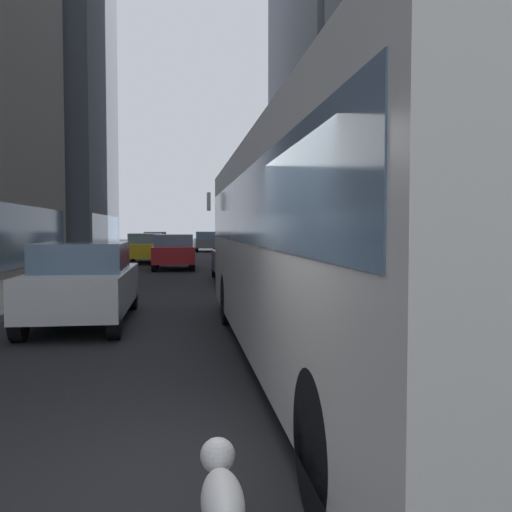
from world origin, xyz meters
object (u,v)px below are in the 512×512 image
car_yellow_taxi (145,248)px  car_white_van (84,283)px  car_grey_wagon (206,241)px  car_blue_hatchback (239,258)px  transit_bus (332,238)px  car_red_coupe (174,251)px  car_silver_sedan (156,242)px  dalmatian_dog (222,500)px

car_yellow_taxi → car_white_van: 20.24m
car_grey_wagon → car_blue_hatchback: bearing=-90.0°
transit_bus → car_yellow_taxi: 24.60m
car_red_coupe → car_silver_sedan: (-1.60, 18.31, -0.00)m
car_yellow_taxi → dalmatian_dog: size_ratio=4.72×
transit_bus → dalmatian_dog: 5.35m
car_silver_sedan → transit_bus: bearing=-83.9°
car_grey_wagon → dalmatian_dog: car_grey_wagon is taller
car_blue_hatchback → car_silver_sedan: 25.11m
car_grey_wagon → transit_bus: bearing=-90.0°
car_red_coupe → car_white_van: (-1.60, -15.09, 0.00)m
transit_bus → car_silver_sedan: (-4.00, 37.42, -0.96)m
car_grey_wagon → car_white_van: bearing=-96.5°
car_red_coupe → car_silver_sedan: same height
transit_bus → car_red_coupe: 19.28m
car_red_coupe → car_blue_hatchback: (2.40, -6.47, 0.00)m
transit_bus → car_yellow_taxi: transit_bus is taller
car_grey_wagon → car_white_van: (-4.00, -35.34, 0.00)m
transit_bus → car_grey_wagon: size_ratio=2.70×
car_white_van → car_red_coupe: bearing=83.9°
car_yellow_taxi → car_white_van: same height
dalmatian_dog → transit_bus: bearing=68.7°
dalmatian_dog → car_silver_sedan: bearing=92.9°
car_yellow_taxi → car_white_van: (0.00, -20.24, -0.00)m
car_yellow_taxi → car_blue_hatchback: (4.00, -11.62, -0.00)m
transit_bus → car_silver_sedan: 37.64m
car_red_coupe → car_yellow_taxi: 5.39m
car_red_coupe → car_grey_wagon: (2.40, 20.25, 0.00)m
transit_bus → car_grey_wagon: (0.00, 39.35, -0.96)m
transit_bus → car_blue_hatchback: 12.67m
car_red_coupe → car_grey_wagon: 20.39m
car_silver_sedan → dalmatian_dog: car_silver_sedan is taller
transit_bus → car_white_van: bearing=134.9°
car_red_coupe → car_yellow_taxi: bearing=107.3°
transit_bus → car_white_van: 5.74m
dalmatian_dog → car_white_van: bearing=103.4°
car_red_coupe → car_silver_sedan: 18.38m
car_yellow_taxi → car_silver_sedan: (0.00, 13.17, -0.00)m
car_blue_hatchback → dalmatian_dog: size_ratio=4.76×
car_yellow_taxi → car_white_van: bearing=-90.0°
car_grey_wagon → car_silver_sedan: (-4.00, -1.93, -0.00)m
car_blue_hatchback → car_grey_wagon: bearing=90.0°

